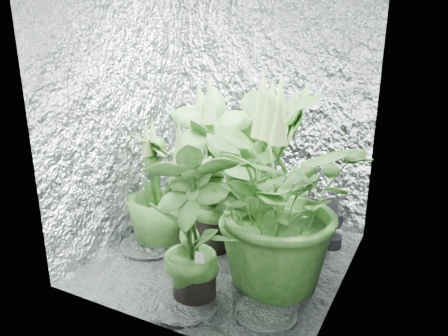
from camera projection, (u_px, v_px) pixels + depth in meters
ground at (224, 258)px, 3.05m from camera, size 1.60×1.60×0.00m
walls at (224, 117)px, 2.73m from camera, size 1.62×1.62×2.00m
plant_a at (230, 170)px, 3.48m from camera, size 1.03×1.03×0.95m
plant_b at (212, 174)px, 3.03m from camera, size 0.77×0.77×1.21m
plant_c at (272, 172)px, 3.04m from camera, size 0.72×0.72×1.24m
plant_d at (158, 190)px, 3.12m from camera, size 0.62×0.62×0.92m
plant_e at (271, 201)px, 2.51m from camera, size 1.15×1.15×1.22m
plant_f at (193, 224)px, 2.43m from camera, size 0.71×0.71×1.06m
circulation_fan at (329, 226)px, 3.18m from camera, size 0.19×0.31×0.37m
plant_label at (200, 259)px, 2.44m from camera, size 0.06×0.03×0.09m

